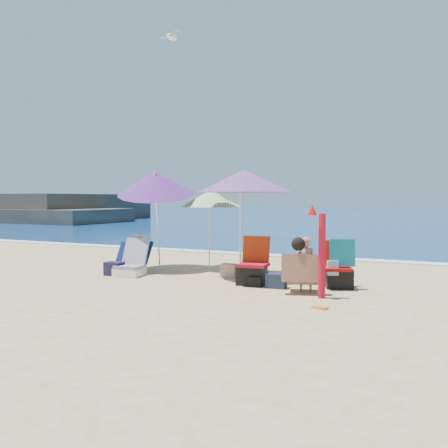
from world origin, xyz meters
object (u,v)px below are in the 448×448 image
at_px(chair_navy, 121,264).
at_px(camp_chair_right, 339,270).
at_px(person_center, 303,266).
at_px(furled_umbrella, 320,247).
at_px(chair_rainbow, 131,266).
at_px(umbrella_striped, 211,198).
at_px(person_left, 134,254).
at_px(umbrella_turquoise, 244,181).
at_px(seagull, 172,37).
at_px(umbrella_blue, 156,183).
at_px(camp_chair_left, 253,270).

distance_m(chair_navy, camp_chair_right, 4.81).
height_order(chair_navy, person_center, person_center).
relative_size(furled_umbrella, chair_rainbow, 1.98).
distance_m(camp_chair_right, person_center, 0.84).
distance_m(umbrella_striped, camp_chair_right, 3.65).
bearing_deg(umbrella_striped, person_left, -136.79).
bearing_deg(umbrella_turquoise, camp_chair_right, -11.29).
xyz_separation_m(furled_umbrella, seagull, (-4.08, 2.09, 4.49)).
bearing_deg(seagull, camp_chair_right, -14.36).
height_order(umbrella_blue, chair_rainbow, umbrella_blue).
relative_size(chair_rainbow, person_left, 0.89).
xyz_separation_m(umbrella_turquoise, umbrella_blue, (-2.22, 0.11, -0.01)).
relative_size(umbrella_turquoise, person_center, 2.67).
bearing_deg(chair_navy, umbrella_striped, 37.58).
bearing_deg(chair_rainbow, person_center, -3.77).
xyz_separation_m(umbrella_blue, chair_rainbow, (0.02, -0.96, -1.75)).
xyz_separation_m(camp_chair_right, seagull, (-4.15, 1.06, 5.00)).
bearing_deg(furled_umbrella, umbrella_striped, 144.90).
bearing_deg(chair_rainbow, person_left, 118.59).
height_order(chair_navy, person_left, person_left).
xyz_separation_m(camp_chair_left, person_left, (-2.95, 0.34, 0.12)).
xyz_separation_m(umbrella_striped, camp_chair_left, (1.68, -1.53, -1.34)).
height_order(umbrella_striped, camp_chair_left, umbrella_striped).
relative_size(umbrella_striped, person_left, 2.16).
height_order(umbrella_striped, person_center, umbrella_striped).
relative_size(umbrella_turquoise, furled_umbrella, 1.70).
distance_m(umbrella_striped, chair_rainbow, 2.38).
bearing_deg(person_left, camp_chair_left, -6.61).
bearing_deg(chair_rainbow, camp_chair_left, 1.98).
distance_m(chair_navy, person_center, 4.42).
distance_m(chair_rainbow, person_left, 0.53).
height_order(umbrella_striped, seagull, seagull).
relative_size(umbrella_striped, camp_chair_right, 2.07).
relative_size(umbrella_blue, camp_chair_left, 2.65).
bearing_deg(camp_chair_left, seagull, 151.71).
distance_m(umbrella_striped, camp_chair_left, 2.64).
distance_m(umbrella_blue, person_center, 4.26).
bearing_deg(person_center, umbrella_turquoise, 145.23).
distance_m(person_center, seagull, 6.35).
height_order(umbrella_blue, camp_chair_left, umbrella_blue).
distance_m(umbrella_turquoise, chair_rainbow, 2.95).
bearing_deg(camp_chair_left, furled_umbrella, -24.80).
height_order(umbrella_turquoise, person_center, umbrella_turquoise).
relative_size(furled_umbrella, camp_chair_left, 1.68).
relative_size(umbrella_blue, camp_chair_right, 2.68).
height_order(umbrella_turquoise, umbrella_striped, umbrella_turquoise).
distance_m(furled_umbrella, person_center, 0.62).
height_order(person_left, seagull, seagull).
bearing_deg(chair_navy, umbrella_blue, 45.44).
height_order(umbrella_striped, person_left, umbrella_striped).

